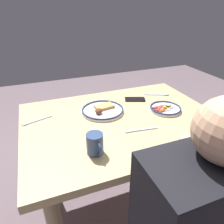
% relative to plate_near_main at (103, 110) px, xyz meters
% --- Properties ---
extents(ground_plane, '(6.00, 6.00, 0.00)m').
position_rel_plate_near_main_xyz_m(ground_plane, '(-0.08, 0.13, -0.74)').
color(ground_plane, '#6A5960').
extents(dining_table, '(1.18, 0.87, 0.73)m').
position_rel_plate_near_main_xyz_m(dining_table, '(-0.08, 0.13, -0.13)').
color(dining_table, tan).
rests_on(dining_table, ground_plane).
extents(plate_near_main, '(0.27, 0.27, 0.05)m').
position_rel_plate_near_main_xyz_m(plate_near_main, '(0.00, 0.00, 0.00)').
color(plate_near_main, white).
rests_on(plate_near_main, dining_table).
extents(plate_center_pancakes, '(0.20, 0.20, 0.04)m').
position_rel_plate_near_main_xyz_m(plate_center_pancakes, '(-0.39, 0.13, -0.00)').
color(plate_center_pancakes, white).
rests_on(plate_center_pancakes, dining_table).
extents(coffee_mug, '(0.08, 0.11, 0.10)m').
position_rel_plate_near_main_xyz_m(coffee_mug, '(0.16, 0.38, 0.04)').
color(coffee_mug, '#334772').
rests_on(coffee_mug, dining_table).
extents(cell_phone, '(0.16, 0.12, 0.01)m').
position_rel_plate_near_main_xyz_m(cell_phone, '(-0.28, -0.09, -0.01)').
color(cell_phone, black).
rests_on(cell_phone, dining_table).
extents(fork_near, '(0.19, 0.04, 0.01)m').
position_rel_plate_near_main_xyz_m(fork_near, '(-0.13, 0.28, -0.01)').
color(fork_near, silver).
rests_on(fork_near, dining_table).
extents(fork_far, '(0.18, 0.07, 0.01)m').
position_rel_plate_near_main_xyz_m(fork_far, '(0.40, -0.03, -0.01)').
color(fork_far, silver).
rests_on(fork_far, dining_table).
extents(tea_spoon, '(0.18, 0.09, 0.01)m').
position_rel_plate_near_main_xyz_m(tea_spoon, '(-0.50, -0.10, -0.01)').
color(tea_spoon, silver).
rests_on(tea_spoon, dining_table).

